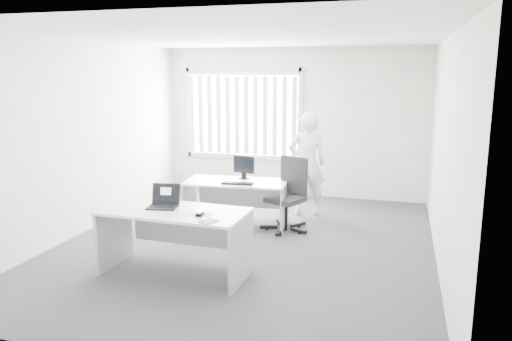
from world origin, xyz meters
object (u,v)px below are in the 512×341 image
(office_chair, at_px, (287,207))
(person, at_px, (307,164))
(desk_far, at_px, (236,194))
(laptop, at_px, (162,197))
(monitor, at_px, (244,167))
(desk_near, at_px, (175,228))

(office_chair, xyz_separation_m, person, (0.12, 0.91, 0.52))
(person, bearing_deg, desk_far, 26.03)
(desk_far, relative_size, office_chair, 1.47)
(laptop, height_order, monitor, monitor)
(laptop, bearing_deg, office_chair, 53.08)
(desk_far, distance_m, monitor, 0.44)
(desk_near, xyz_separation_m, office_chair, (0.90, 2.02, -0.22))
(desk_far, distance_m, laptop, 1.99)
(office_chair, bearing_deg, monitor, -170.32)
(person, bearing_deg, monitor, 20.82)
(office_chair, bearing_deg, person, 105.25)
(monitor, bearing_deg, person, 52.51)
(desk_far, xyz_separation_m, monitor, (0.06, 0.21, 0.38))
(person, relative_size, monitor, 4.71)
(desk_near, relative_size, monitor, 4.78)
(office_chair, bearing_deg, desk_far, -154.42)
(desk_far, height_order, laptop, laptop)
(office_chair, distance_m, laptop, 2.32)
(desk_far, bearing_deg, desk_near, -97.99)
(desk_near, distance_m, desk_far, 1.98)
(office_chair, relative_size, person, 0.64)
(desk_near, relative_size, person, 1.01)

